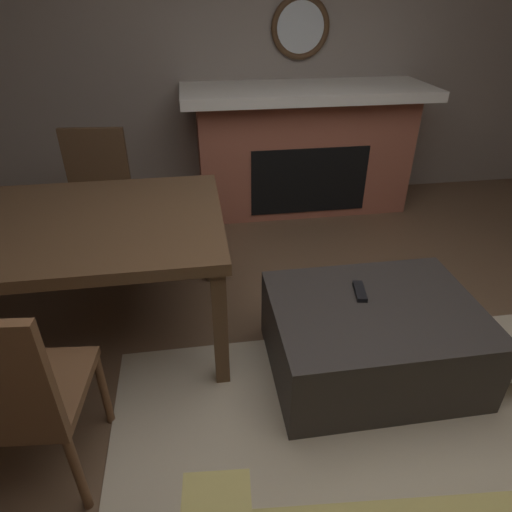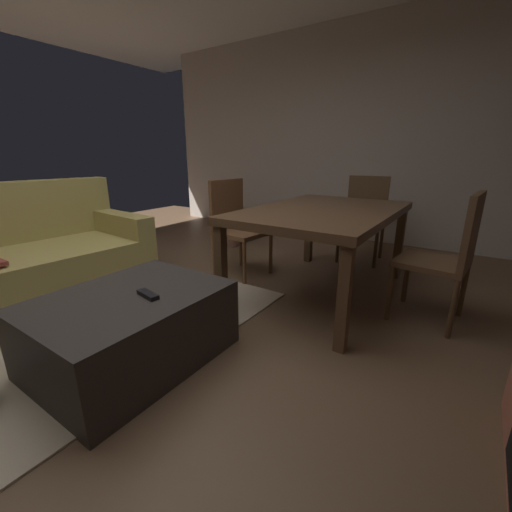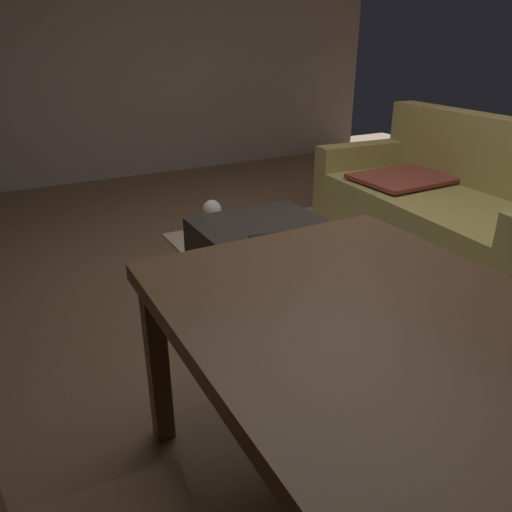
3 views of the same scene
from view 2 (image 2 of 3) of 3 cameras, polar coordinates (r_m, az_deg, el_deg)
The scene contains 11 objects.
floor at distance 2.44m, azimuth -19.86°, elevation -12.35°, with size 8.36×8.36×0.00m, color brown.
wall_right_window_side at distance 5.01m, azimuth 13.93°, elevation 19.53°, with size 0.12×5.79×2.81m, color #B2A59B.
area_rug at distance 2.72m, azimuth -29.33°, elevation -10.32°, with size 2.60×2.00×0.01m, color tan.
couch at distance 3.29m, azimuth -37.28°, elevation -1.20°, with size 2.11×1.13×0.94m.
ottoman_coffee_table at distance 2.06m, azimuth -20.74°, elevation -11.55°, with size 1.02×0.77×0.41m, color #2D2826.
tv_remote at distance 1.91m, azimuth -18.24°, elevation -6.35°, with size 0.05×0.16×0.02m, color black.
dining_table at distance 2.77m, azimuth 11.62°, elevation 6.60°, with size 1.64×1.06×0.74m.
dining_chair_north at distance 3.26m, azimuth -3.64°, elevation 5.90°, with size 0.48×0.48×0.93m.
dining_chair_south at distance 2.59m, azimuth 30.41°, elevation 0.58°, with size 0.48×0.48×0.93m.
dining_chair_east at distance 3.93m, azimuth 18.28°, elevation 7.01°, with size 0.48×0.48×0.93m.
potted_plant at distance 4.30m, azimuth -4.31°, elevation 6.21°, with size 0.41×0.41×0.59m.
Camera 2 is at (-1.19, -1.78, 1.16)m, focal length 23.07 mm.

